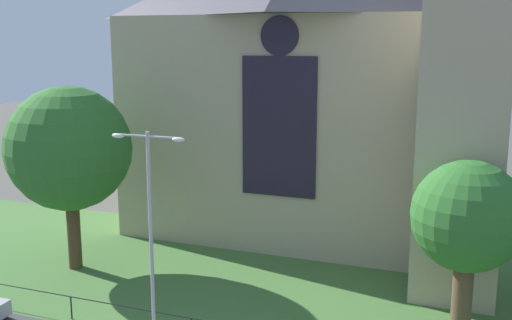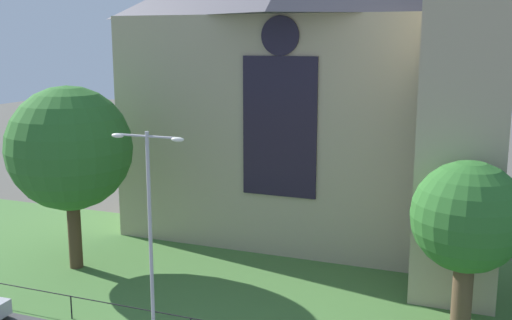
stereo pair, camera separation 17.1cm
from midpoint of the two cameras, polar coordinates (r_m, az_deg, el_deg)
ground at (r=33.04m, az=2.32°, el=-11.30°), size 160.00×160.00×0.00m
grass_verge at (r=31.31m, az=1.10°, el=-12.61°), size 120.00×20.00×0.01m
church_building at (r=39.50m, az=6.04°, el=7.72°), size 23.20×16.20×26.00m
tree_left_near at (r=34.72m, az=-16.80°, el=1.01°), size 6.78×6.78×10.21m
tree_right_near at (r=27.85m, az=19.22°, el=-5.13°), size 4.85×4.85×7.62m
streetlamp_near at (r=25.89m, az=-9.68°, el=-4.67°), size 3.37×0.26×8.97m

